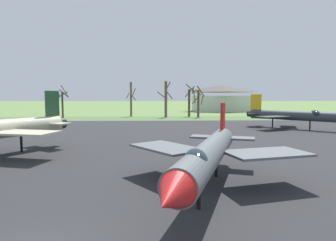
{
  "coord_description": "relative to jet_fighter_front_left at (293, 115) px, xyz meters",
  "views": [
    {
      "loc": [
        3.75,
        -7.57,
        4.58
      ],
      "look_at": [
        4.97,
        23.15,
        2.02
      ],
      "focal_mm": 30.53,
      "sensor_mm": 36.0,
      "label": 1
    }
  ],
  "objects": [
    {
      "name": "asphalt_apron",
      "position": [
        -22.99,
        -14.46,
        -1.97
      ],
      "size": [
        88.53,
        57.84,
        0.05
      ],
      "primitive_type": "cube",
      "color": "#28282B",
      "rests_on": "ground"
    },
    {
      "name": "grass_verge_strip",
      "position": [
        -22.99,
        20.47,
        -1.96
      ],
      "size": [
        148.53,
        12.0,
        0.06
      ],
      "primitive_type": "cube",
      "color": "#506B3C",
      "rests_on": "ground"
    },
    {
      "name": "jet_fighter_front_left",
      "position": [
        0.0,
        0.0,
        0.0
      ],
      "size": [
        11.39,
        11.28,
        4.96
      ],
      "color": "#33383D",
      "rests_on": "ground"
    },
    {
      "name": "jet_fighter_rear_center",
      "position": [
        -16.8,
        -26.13,
        -0.12
      ],
      "size": [
        9.37,
        12.82,
        4.2
      ],
      "color": "#565B60",
      "rests_on": "ground"
    },
    {
      "name": "bare_tree_far_left",
      "position": [
        -39.59,
        23.26,
        1.43
      ],
      "size": [
        2.61,
        2.66,
        7.03
      ],
      "color": "#42382D",
      "rests_on": "ground"
    },
    {
      "name": "bare_tree_left_of_center",
      "position": [
        -25.11,
        26.51,
        2.11
      ],
      "size": [
        2.29,
        2.38,
        7.94
      ],
      "color": "brown",
      "rests_on": "ground"
    },
    {
      "name": "bare_tree_center",
      "position": [
        -17.23,
        23.4,
        2.2
      ],
      "size": [
        3.49,
        3.04,
        7.98
      ],
      "color": "brown",
      "rests_on": "ground"
    },
    {
      "name": "bare_tree_right_of_center",
      "position": [
        -11.72,
        25.82,
        1.7
      ],
      "size": [
        2.48,
        2.92,
        7.41
      ],
      "color": "#42382D",
      "rests_on": "ground"
    },
    {
      "name": "bare_tree_far_right",
      "position": [
        -10.16,
        22.77,
        1.53
      ],
      "size": [
        2.81,
        2.83,
        6.98
      ],
      "color": "brown",
      "rests_on": "ground"
    },
    {
      "name": "visitor_building",
      "position": [
        1.03,
        49.99,
        2.07
      ],
      "size": [
        17.87,
        12.31,
        8.32
      ],
      "color": "beige",
      "rests_on": "ground"
    }
  ]
}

